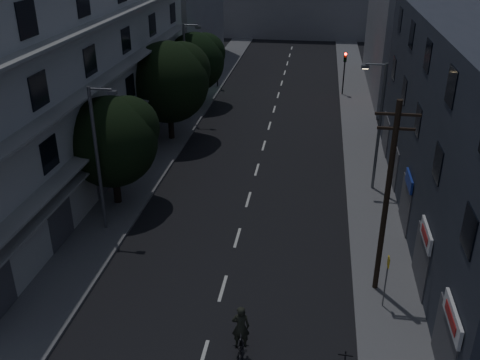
# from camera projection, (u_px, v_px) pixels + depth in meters

# --- Properties ---
(ground) EXTENTS (160.00, 160.00, 0.00)m
(ground) POSITION_uv_depth(u_px,v_px,m) (264.00, 143.00, 41.43)
(ground) COLOR black
(ground) RESTS_ON ground
(sidewalk_left) EXTENTS (3.00, 90.00, 0.15)m
(sidewalk_left) POSITION_uv_depth(u_px,v_px,m) (171.00, 137.00, 42.39)
(sidewalk_left) COLOR #565659
(sidewalk_left) RESTS_ON ground
(sidewalk_right) EXTENTS (3.00, 90.00, 0.15)m
(sidewalk_right) POSITION_uv_depth(u_px,v_px,m) (363.00, 148.00, 40.41)
(sidewalk_right) COLOR #565659
(sidewalk_right) RESTS_ON ground
(lane_markings) EXTENTS (0.15, 60.50, 0.01)m
(lane_markings) POSITION_uv_depth(u_px,v_px,m) (272.00, 117.00, 47.01)
(lane_markings) COLOR beige
(lane_markings) RESTS_ON ground
(building_left) EXTENTS (7.00, 36.00, 14.00)m
(building_left) POSITION_uv_depth(u_px,v_px,m) (67.00, 70.00, 33.74)
(building_left) COLOR #B1B1AC
(building_left) RESTS_ON ground
(building_right) EXTENTS (6.19, 28.00, 11.00)m
(building_right) POSITION_uv_depth(u_px,v_px,m) (474.00, 135.00, 27.66)
(building_right) COLOR #282C36
(building_right) RESTS_ON ground
(building_far_right) EXTENTS (6.00, 20.00, 13.00)m
(building_far_right) POSITION_uv_depth(u_px,v_px,m) (406.00, 24.00, 52.20)
(building_far_right) COLOR slate
(building_far_right) RESTS_ON ground
(building_far_end) EXTENTS (24.00, 8.00, 10.00)m
(building_far_end) POSITION_uv_depth(u_px,v_px,m) (297.00, 1.00, 79.39)
(building_far_end) COLOR slate
(building_far_end) RESTS_ON ground
(tree_near) EXTENTS (5.31, 5.31, 6.55)m
(tree_near) POSITION_uv_depth(u_px,v_px,m) (112.00, 138.00, 30.67)
(tree_near) COLOR black
(tree_near) RESTS_ON sidewalk_left
(tree_mid) EXTENTS (6.11, 6.11, 7.52)m
(tree_mid) POSITION_uv_depth(u_px,v_px,m) (169.00, 79.00, 40.07)
(tree_mid) COLOR black
(tree_mid) RESTS_ON sidewalk_left
(tree_far) EXTENTS (5.29, 5.29, 6.54)m
(tree_far) POSITION_uv_depth(u_px,v_px,m) (196.00, 60.00, 48.44)
(tree_far) COLOR black
(tree_far) RESTS_ON sidewalk_left
(traffic_signal_far_right) EXTENTS (0.28, 0.37, 4.10)m
(traffic_signal_far_right) POSITION_uv_depth(u_px,v_px,m) (345.00, 65.00, 51.54)
(traffic_signal_far_right) COLOR black
(traffic_signal_far_right) RESTS_ON sidewalk_right
(traffic_signal_far_left) EXTENTS (0.28, 0.37, 4.10)m
(traffic_signal_far_left) POSITION_uv_depth(u_px,v_px,m) (217.00, 58.00, 54.04)
(traffic_signal_far_left) COLOR black
(traffic_signal_far_left) RESTS_ON sidewalk_left
(street_lamp_left_near) EXTENTS (1.51, 0.25, 8.00)m
(street_lamp_left_near) POSITION_uv_depth(u_px,v_px,m) (99.00, 153.00, 27.73)
(street_lamp_left_near) COLOR slate
(street_lamp_left_near) RESTS_ON sidewalk_left
(street_lamp_right) EXTENTS (1.51, 0.25, 8.00)m
(street_lamp_right) POSITION_uv_depth(u_px,v_px,m) (378.00, 122.00, 32.19)
(street_lamp_right) COLOR #5A5E62
(street_lamp_right) RESTS_ON sidewalk_right
(street_lamp_left_far) EXTENTS (1.51, 0.25, 8.00)m
(street_lamp_left_far) POSITION_uv_depth(u_px,v_px,m) (187.00, 68.00, 44.24)
(street_lamp_left_far) COLOR #585B60
(street_lamp_left_far) RESTS_ON sidewalk_left
(utility_pole) EXTENTS (1.80, 0.24, 9.00)m
(utility_pole) POSITION_uv_depth(u_px,v_px,m) (387.00, 197.00, 22.74)
(utility_pole) COLOR black
(utility_pole) RESTS_ON sidewalk_right
(bus_stop_sign) EXTENTS (0.06, 0.35, 2.52)m
(bus_stop_sign) POSITION_uv_depth(u_px,v_px,m) (387.00, 273.00, 22.83)
(bus_stop_sign) COLOR #595B60
(bus_stop_sign) RESTS_ON sidewalk_right
(cyclist) EXTENTS (0.90, 1.95, 2.39)m
(cyclist) POSITION_uv_depth(u_px,v_px,m) (241.00, 340.00, 20.72)
(cyclist) COLOR black
(cyclist) RESTS_ON ground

